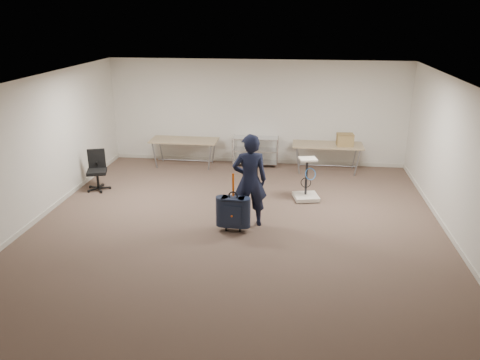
# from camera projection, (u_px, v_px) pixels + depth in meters

# --- Properties ---
(ground) EXTENTS (9.00, 9.00, 0.00)m
(ground) POSITION_uv_depth(u_px,v_px,m) (235.00, 233.00, 8.86)
(ground) COLOR #4B382E
(ground) RESTS_ON ground
(room_shell) EXTENTS (8.00, 9.00, 9.00)m
(room_shell) POSITION_uv_depth(u_px,v_px,m) (243.00, 203.00, 10.14)
(room_shell) COLOR silver
(room_shell) RESTS_ON ground
(folding_table_left) EXTENTS (1.80, 0.75, 0.73)m
(folding_table_left) POSITION_uv_depth(u_px,v_px,m) (184.00, 142.00, 12.54)
(folding_table_left) COLOR #8F7A57
(folding_table_left) RESTS_ON ground
(folding_table_right) EXTENTS (1.80, 0.75, 0.73)m
(folding_table_right) POSITION_uv_depth(u_px,v_px,m) (328.00, 146.00, 12.10)
(folding_table_right) COLOR #8F7A57
(folding_table_right) RESTS_ON ground
(wire_shelf) EXTENTS (1.22, 0.47, 0.80)m
(wire_shelf) POSITION_uv_depth(u_px,v_px,m) (255.00, 150.00, 12.64)
(wire_shelf) COLOR silver
(wire_shelf) RESTS_ON ground
(person) EXTENTS (0.75, 0.58, 1.84)m
(person) POSITION_uv_depth(u_px,v_px,m) (250.00, 181.00, 8.93)
(person) COLOR black
(person) RESTS_ON ground
(suitcase) EXTENTS (0.43, 0.26, 1.16)m
(suitcase) POSITION_uv_depth(u_px,v_px,m) (233.00, 212.00, 8.82)
(suitcase) COLOR black
(suitcase) RESTS_ON ground
(office_chair) EXTENTS (0.57, 0.57, 0.94)m
(office_chair) POSITION_uv_depth(u_px,v_px,m) (98.00, 178.00, 10.98)
(office_chair) COLOR black
(office_chair) RESTS_ON ground
(equipment_cart) EXTENTS (0.63, 0.63, 0.96)m
(equipment_cart) POSITION_uv_depth(u_px,v_px,m) (306.00, 189.00, 10.38)
(equipment_cart) COLOR beige
(equipment_cart) RESTS_ON ground
(cardboard_box) EXTENTS (0.43, 0.33, 0.31)m
(cardboard_box) POSITION_uv_depth(u_px,v_px,m) (345.00, 140.00, 11.92)
(cardboard_box) COLOR #A3774B
(cardboard_box) RESTS_ON folding_table_right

